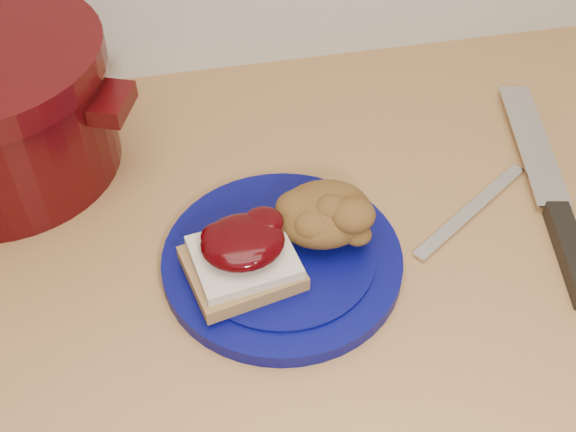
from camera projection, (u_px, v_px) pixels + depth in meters
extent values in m
cube|color=beige|center=(304.00, 429.00, 1.11)|extent=(4.00, 0.60, 0.86)
cylinder|color=#05074F|center=(282.00, 260.00, 0.72)|extent=(0.27, 0.27, 0.02)
cube|color=olive|center=(242.00, 268.00, 0.69)|extent=(0.12, 0.11, 0.02)
cube|color=beige|center=(244.00, 257.00, 0.68)|extent=(0.11, 0.10, 0.01)
ellipsoid|color=#2F0103|center=(243.00, 242.00, 0.67)|extent=(0.09, 0.08, 0.02)
ellipsoid|color=brown|center=(324.00, 214.00, 0.72)|extent=(0.11, 0.09, 0.05)
cube|color=black|center=(571.00, 253.00, 0.73)|extent=(0.05, 0.13, 0.02)
cube|color=silver|center=(533.00, 142.00, 0.85)|extent=(0.08, 0.22, 0.00)
cube|color=silver|center=(471.00, 210.00, 0.78)|extent=(0.17, 0.12, 0.00)
cube|color=#390507|center=(112.00, 103.00, 0.75)|extent=(0.05, 0.07, 0.02)
cylinder|color=black|center=(3.00, 93.00, 0.84)|extent=(0.06, 0.06, 0.11)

